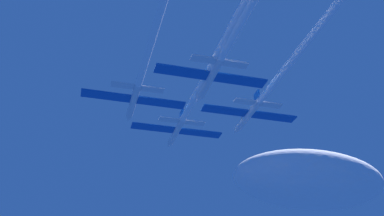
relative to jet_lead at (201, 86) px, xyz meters
name	(u,v)px	position (x,y,z in m)	size (l,w,h in m)	color
jet_lead	(201,86)	(0.00, 0.00, 0.00)	(19.06, 64.34, 3.16)	silver
jet_left_wing	(159,15)	(-10.58, -16.34, -0.04)	(19.06, 76.62, 3.16)	silver
jet_right_wing	(296,55)	(12.00, -12.48, 0.01)	(19.06, 68.02, 3.16)	silver
cloud_wispy	(310,181)	(37.71, 32.23, -2.73)	(40.15, 22.08, 14.05)	white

